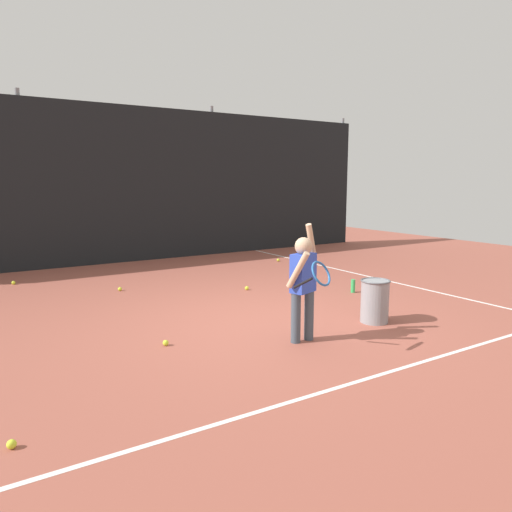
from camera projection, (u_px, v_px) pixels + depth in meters
ground_plane at (264, 321)px, 6.27m from camera, size 20.00×20.00×0.00m
court_line_baseline at (382, 374)px, 4.53m from camera, size 9.00×0.05×0.00m
court_line_sideline at (384, 280)px, 8.85m from camera, size 0.05×9.00×0.00m
back_fence_windscreen at (129, 185)px, 10.66m from camera, size 13.09×0.08×3.48m
fence_post_1 at (24, 182)px, 9.58m from camera, size 0.09×0.09×3.63m
fence_post_2 at (213, 182)px, 11.82m from camera, size 0.09×0.09×3.63m
fence_post_3 at (341, 181)px, 14.06m from camera, size 0.09×0.09×3.63m
tennis_player at (304, 280)px, 5.34m from camera, size 0.58×0.73×1.35m
ball_hopper at (375, 301)px, 6.17m from camera, size 0.38×0.38×0.56m
water_bottle at (353, 286)px, 7.84m from camera, size 0.07×0.07×0.22m
tennis_ball_0 at (364, 300)px, 7.24m from camera, size 0.07×0.07×0.07m
tennis_ball_1 at (120, 289)px, 7.96m from camera, size 0.07×0.07×0.07m
tennis_ball_2 at (278, 260)px, 10.89m from camera, size 0.07×0.07×0.07m
tennis_ball_5 at (12, 444)px, 3.26m from camera, size 0.07×0.07×0.07m
tennis_ball_6 at (166, 343)px, 5.31m from camera, size 0.07×0.07×0.07m
tennis_ball_7 at (14, 283)px, 8.45m from camera, size 0.07×0.07×0.07m
tennis_ball_8 at (247, 288)px, 8.03m from camera, size 0.07×0.07×0.07m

